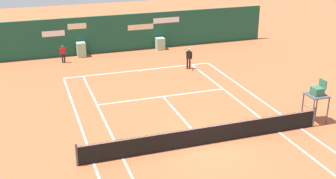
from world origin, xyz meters
name	(u,v)px	position (x,y,z in m)	size (l,w,h in m)	color
ground_plane	(201,139)	(0.00, 0.58, 0.00)	(80.00, 80.00, 0.01)	#B25633
tennis_net	(206,135)	(0.00, 0.00, 0.51)	(12.10, 0.10, 1.07)	#4C4C51
sponsor_back_wall	(121,34)	(-0.02, 16.97, 1.45)	(25.00, 1.02, 2.99)	#194C38
umpire_chair	(317,94)	(6.42, 0.48, 1.54)	(1.00, 1.00, 2.32)	#47474C
player_on_baseline	(189,57)	(3.41, 10.88, 0.92)	(0.75, 0.63, 1.76)	black
ball_kid_left_post	(63,53)	(-4.89, 15.26, 0.77)	(0.45, 0.19, 1.34)	black
tennis_ball_by_sideline	(191,103)	(1.21, 4.78, 0.03)	(0.07, 0.07, 0.07)	#CCE033
tennis_ball_mid_court	(187,89)	(1.80, 6.96, 0.03)	(0.07, 0.07, 0.07)	#CCE033
tennis_ball_near_service_line	(138,97)	(-1.44, 6.81, 0.03)	(0.07, 0.07, 0.07)	#CCE033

